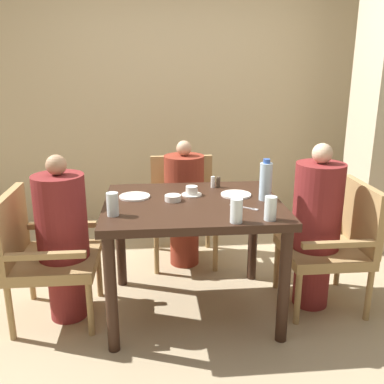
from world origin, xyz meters
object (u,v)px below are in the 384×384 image
object	(u,v)px
diner_in_left_chair	(63,237)
chair_far_side	(183,205)
diner_in_right_chair	(316,225)
bowl_small	(173,198)
water_bottle	(266,181)
chair_left_side	(42,251)
glass_tall_mid	(113,204)
glass_tall_far	(236,211)
chair_right_side	(335,240)
glass_tall_near	(271,208)
diner_in_far_chair	(184,202)
teacup_with_saucer	(192,191)
plate_main_right	(236,195)
plate_main_left	(135,196)

from	to	relation	value
diner_in_left_chair	chair_far_side	world-z (taller)	diner_in_left_chair
diner_in_right_chair	bowl_small	xyz separation A→B (m)	(-0.95, 0.03, 0.21)
diner_in_left_chair	bowl_small	world-z (taller)	diner_in_left_chair
diner_in_left_chair	water_bottle	size ratio (longest dim) A/B	4.07
chair_left_side	glass_tall_mid	bearing A→B (deg)	-24.27
glass_tall_far	bowl_small	bearing A→B (deg)	127.74
chair_left_side	diner_in_right_chair	bearing A→B (deg)	0.00
chair_far_side	glass_tall_mid	world-z (taller)	glass_tall_mid
water_bottle	glass_tall_far	bearing A→B (deg)	-124.07
bowl_small	chair_right_side	bearing A→B (deg)	-1.44
glass_tall_near	diner_in_far_chair	bearing A→B (deg)	110.02
chair_far_side	teacup_with_saucer	xyz separation A→B (m)	(0.01, -0.72, 0.33)
teacup_with_saucer	chair_far_side	bearing A→B (deg)	90.54
chair_left_side	diner_in_left_chair	bearing A→B (deg)	0.00
chair_right_side	water_bottle	xyz separation A→B (m)	(-0.50, -0.01, 0.43)
plate_main_right	diner_in_far_chair	bearing A→B (deg)	115.97
chair_far_side	teacup_with_saucer	bearing A→B (deg)	-89.46
glass_tall_far	glass_tall_near	bearing A→B (deg)	6.12
diner_in_left_chair	plate_main_left	xyz separation A→B (m)	(0.46, 0.13, 0.22)
water_bottle	glass_tall_near	distance (m)	0.38
teacup_with_saucer	glass_tall_far	distance (m)	0.57
bowl_small	glass_tall_mid	bearing A→B (deg)	-145.53
chair_left_side	plate_main_left	world-z (taller)	chair_left_side
chair_left_side	glass_tall_far	xyz separation A→B (m)	(1.17, -0.40, 0.37)
plate_main_left	glass_tall_far	xyz separation A→B (m)	(0.58, -0.52, 0.06)
glass_tall_near	glass_tall_far	world-z (taller)	same
diner_in_left_chair	glass_tall_mid	bearing A→B (deg)	-32.38
diner_in_far_chair	plate_main_left	distance (m)	0.75
diner_in_left_chair	chair_right_side	size ratio (longest dim) A/B	1.27
chair_right_side	glass_tall_far	bearing A→B (deg)	-152.59
diner_in_left_chair	diner_in_right_chair	bearing A→B (deg)	0.00
glass_tall_near	chair_right_side	bearing A→B (deg)	33.48
glass_tall_far	diner_in_left_chair	bearing A→B (deg)	158.97
chair_left_side	glass_tall_near	distance (m)	1.47
diner_in_far_chair	plate_main_right	world-z (taller)	diner_in_far_chair
plate_main_left	glass_tall_far	distance (m)	0.78
diner_in_left_chair	bowl_small	size ratio (longest dim) A/B	10.40
glass_tall_mid	diner_in_left_chair	bearing A→B (deg)	147.62
plate_main_left	chair_far_side	bearing A→B (deg)	63.25
glass_tall_far	glass_tall_mid	bearing A→B (deg)	165.47
diner_in_left_chair	teacup_with_saucer	distance (m)	0.88
glass_tall_far	teacup_with_saucer	bearing A→B (deg)	110.12
diner_in_left_chair	chair_far_side	xyz separation A→B (m)	(0.83, 0.86, -0.09)
diner_in_left_chair	water_bottle	xyz separation A→B (m)	(1.30, -0.01, 0.34)
chair_right_side	plate_main_left	distance (m)	1.38
glass_tall_mid	chair_left_side	bearing A→B (deg)	155.73
plate_main_right	chair_right_side	bearing A→B (deg)	-9.07
plate_main_right	diner_in_right_chair	bearing A→B (deg)	-11.43
diner_in_right_chair	glass_tall_mid	xyz separation A→B (m)	(-1.31, -0.22, 0.26)
teacup_with_saucer	plate_main_right	bearing A→B (deg)	-6.57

